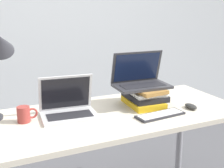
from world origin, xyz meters
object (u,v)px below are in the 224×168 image
Objects in this scene: laptop_on_books at (140,80)px; mouse at (191,106)px; mug at (24,114)px; laptop_left at (68,108)px; wireless_keyboard at (160,115)px; book_stack at (145,97)px.

laptop_on_books reaches higher than mouse.
laptop_on_books is at bearing 0.69° from mug.
mug is (-0.97, 0.21, 0.03)m from mouse.
laptop_left is 0.76m from mouse.
laptop_left is at bearing 154.60° from wireless_keyboard.
wireless_keyboard is at bearing -173.69° from mouse.
book_stack reaches higher than wireless_keyboard.
book_stack reaches higher than mouse.
mouse is at bearing -12.23° from mug.
laptop_left is 1.10× the size of wireless_keyboard.
mouse is 1.00m from mug.
book_stack is at bearing -1.77° from laptop_left.
laptop_on_books is 1.15× the size of wireless_keyboard.
book_stack is 3.01× the size of mouse.
book_stack is at bearing 84.56° from wireless_keyboard.
laptop_left is at bearing 164.42° from mouse.
laptop_on_books is at bearing 2.03° from laptop_left.
book_stack is at bearing -1.83° from mug.
laptop_on_books reaches higher than wireless_keyboard.
laptop_on_books is (-0.02, 0.03, 0.11)m from book_stack.
laptop_left is 0.25m from mug.
wireless_keyboard is at bearing -95.44° from book_stack.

